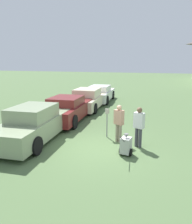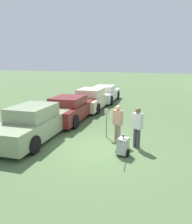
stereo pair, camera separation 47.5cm
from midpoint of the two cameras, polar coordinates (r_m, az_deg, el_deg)
ground_plane at (r=9.12m, az=1.75°, el=-9.44°), size 120.00×120.00×0.00m
parked_car_sage at (r=10.32m, az=-14.28°, el=-2.82°), size 2.22×5.27×1.58m
parked_car_maroon at (r=13.17m, az=-5.92°, el=0.79°), size 2.32×4.98×1.46m
parked_car_cream at (r=16.39m, az=-0.35°, el=3.33°), size 2.31×5.22×1.51m
parked_car_white at (r=19.40m, az=3.03°, el=4.76°), size 2.25×4.97×1.41m
parking_meter at (r=10.11m, az=4.12°, el=-1.50°), size 0.18×0.09×1.36m
person_worker at (r=9.52m, az=7.12°, el=-2.51°), size 0.47×0.39×1.67m
person_supervisor at (r=9.08m, az=12.22°, el=-3.41°), size 0.47×0.37×1.69m
equipment_cart at (r=8.42m, az=8.68°, el=-8.73°), size 0.50×1.00×1.00m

